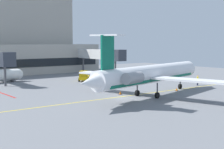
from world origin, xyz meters
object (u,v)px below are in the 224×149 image
Objects in this scene: fuel_tank at (4,75)px; marshaller at (198,80)px; pushback_tractor at (107,74)px; baggage_tug at (84,76)px; regional_jet at (150,74)px.

marshaller is (27.44, -26.94, -0.49)m from fuel_tank.
pushback_tractor is at bearing 109.51° from marshaller.
baggage_tug reaches higher than marshaller.
fuel_tank is (-20.54, 7.47, 0.44)m from pushback_tractor.
regional_jet is at bearing -166.80° from marshaller.
regional_jet is 15.77× the size of marshaller.
fuel_tank is at bearing 110.18° from regional_jet.
fuel_tank is at bearing 135.52° from marshaller.
fuel_tank is (-11.30, 30.73, -1.90)m from regional_jet.
regional_jet is 16.75m from marshaller.
regional_jet is 22.99m from baggage_tug.
fuel_tank is (-14.11, 8.03, 0.46)m from baggage_tug.
marshaller is at bearing -54.82° from baggage_tug.
fuel_tank is at bearing 160.01° from pushback_tractor.
baggage_tug is at bearing -29.66° from fuel_tank.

